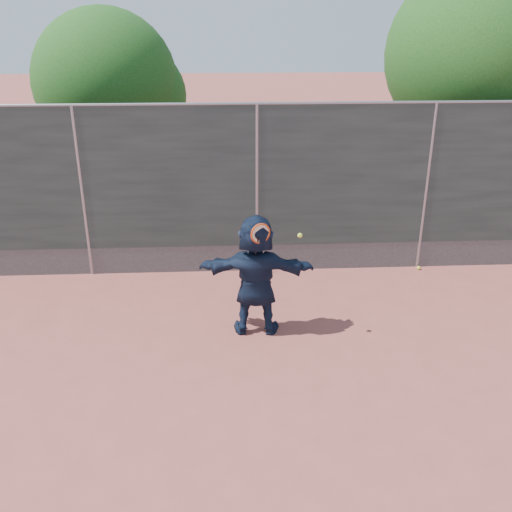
{
  "coord_description": "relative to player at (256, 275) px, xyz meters",
  "views": [
    {
      "loc": [
        -0.53,
        -6.04,
        4.39
      ],
      "look_at": [
        -0.13,
        1.35,
        1.21
      ],
      "focal_mm": 40.0,
      "sensor_mm": 36.0,
      "label": 1
    }
  ],
  "objects": [
    {
      "name": "ball_ground",
      "position": [
        3.12,
        2.0,
        -0.87
      ],
      "size": [
        0.07,
        0.07,
        0.07
      ],
      "primitive_type": "sphere",
      "color": "#D8EE34",
      "rests_on": "ground"
    },
    {
      "name": "player",
      "position": [
        0.0,
        0.0,
        0.0
      ],
      "size": [
        1.72,
        0.67,
        1.81
      ],
      "primitive_type": "imported",
      "rotation": [
        0.0,
        0.0,
        3.06
      ],
      "color": "#131F36",
      "rests_on": "ground"
    },
    {
      "name": "weed_clump",
      "position": [
        0.43,
        2.04,
        -0.77
      ],
      "size": [
        0.68,
        0.07,
        0.3
      ],
      "color": "#387226",
      "rests_on": "ground"
    },
    {
      "name": "swing_action",
      "position": [
        0.1,
        -0.2,
        0.7
      ],
      "size": [
        0.71,
        0.15,
        0.51
      ],
      "color": "#D14113",
      "rests_on": "ground"
    },
    {
      "name": "ground",
      "position": [
        0.13,
        -1.35,
        -0.91
      ],
      "size": [
        80.0,
        80.0,
        0.0
      ],
      "primitive_type": "plane",
      "color": "#9E4C42",
      "rests_on": "ground"
    },
    {
      "name": "fence",
      "position": [
        0.13,
        2.15,
        0.68
      ],
      "size": [
        20.0,
        0.06,
        3.03
      ],
      "color": "#38423D",
      "rests_on": "ground"
    },
    {
      "name": "tree_left",
      "position": [
        -2.72,
        5.21,
        2.03
      ],
      "size": [
        3.15,
        3.0,
        4.53
      ],
      "color": "#382314",
      "rests_on": "ground"
    },
    {
      "name": "tree_right",
      "position": [
        4.81,
        4.41,
        2.59
      ],
      "size": [
        3.78,
        3.6,
        5.39
      ],
      "color": "#382314",
      "rests_on": "ground"
    }
  ]
}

